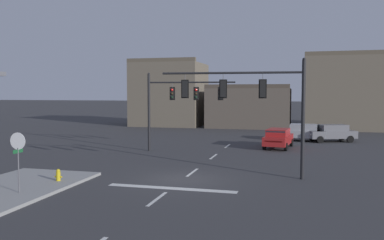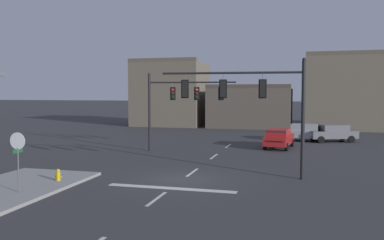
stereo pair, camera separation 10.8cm
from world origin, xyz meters
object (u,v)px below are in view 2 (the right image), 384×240
at_px(fire_hydrant, 58,177).
at_px(car_lot_middle, 303,132).
at_px(stop_sign, 18,148).
at_px(car_lot_farside, 279,138).
at_px(car_lot_nearside, 332,133).
at_px(signal_mast_far_side, 178,99).
at_px(signal_mast_near_side, 254,98).

bearing_deg(fire_hydrant, car_lot_middle, 61.08).
relative_size(stop_sign, fire_hydrant, 3.77).
relative_size(car_lot_farside, fire_hydrant, 6.15).
bearing_deg(fire_hydrant, car_lot_nearside, 56.24).
bearing_deg(signal_mast_far_side, car_lot_farside, 27.61).
bearing_deg(signal_mast_near_side, car_lot_middle, 81.31).
relative_size(signal_mast_near_side, signal_mast_far_side, 1.13).
xyz_separation_m(signal_mast_near_side, car_lot_middle, (2.72, 17.81, -3.46)).
bearing_deg(stop_sign, car_lot_farside, 61.06).
bearing_deg(fire_hydrant, signal_mast_far_side, 78.27).
bearing_deg(car_lot_nearside, signal_mast_far_side, -141.44).
height_order(car_lot_middle, fire_hydrant, car_lot_middle).
distance_m(signal_mast_near_side, fire_hydrant, 10.95).
bearing_deg(car_lot_farside, fire_hydrant, -121.84).
bearing_deg(signal_mast_near_side, stop_sign, -145.62).
distance_m(signal_mast_far_side, car_lot_farside, 9.10).
xyz_separation_m(signal_mast_near_side, car_lot_farside, (0.73, 12.19, -3.46)).
bearing_deg(stop_sign, signal_mast_far_side, 79.09).
bearing_deg(car_lot_farside, signal_mast_near_side, -93.44).
bearing_deg(car_lot_middle, stop_sign, -116.90).
distance_m(car_lot_middle, car_lot_farside, 5.95).
bearing_deg(signal_mast_near_side, signal_mast_far_side, 129.49).
relative_size(stop_sign, car_lot_middle, 0.62).
bearing_deg(stop_sign, signal_mast_near_side, 34.38).
bearing_deg(signal_mast_near_side, fire_hydrant, -156.56).
xyz_separation_m(signal_mast_far_side, fire_hydrant, (-2.56, -12.31, -3.77)).
distance_m(signal_mast_far_side, stop_sign, 15.27).
relative_size(car_lot_nearside, car_lot_middle, 1.04).
xyz_separation_m(stop_sign, car_lot_nearside, (15.01, 24.55, -1.29)).
height_order(stop_sign, car_lot_farside, stop_sign).
bearing_deg(car_lot_nearside, car_lot_farside, -128.76).
bearing_deg(car_lot_farside, stop_sign, -118.94).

